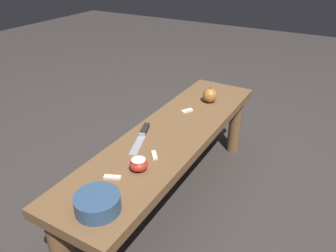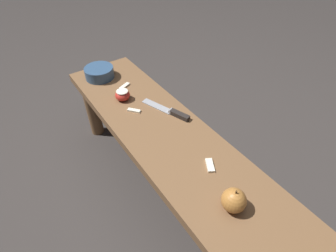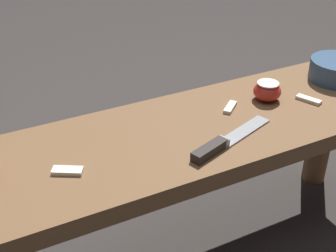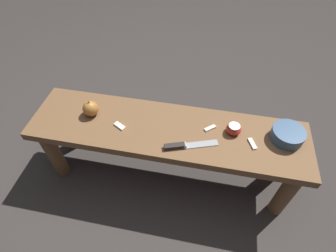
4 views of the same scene
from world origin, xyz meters
name	(u,v)px [view 2 (image 2 of 4)]	position (x,y,z in m)	size (l,w,h in m)	color
ground_plane	(167,191)	(0.00, 0.00, 0.00)	(8.00, 8.00, 0.00)	#383330
wooden_bench	(167,147)	(0.00, 0.00, 0.31)	(1.30, 0.33, 0.39)	brown
knife	(172,112)	(-0.09, 0.09, 0.40)	(0.23, 0.10, 0.02)	#9EA0A5
apple_whole	(234,200)	(0.37, -0.02, 0.43)	(0.07, 0.07, 0.08)	#B27233
apple_cut	(123,95)	(-0.30, -0.03, 0.41)	(0.07, 0.07, 0.05)	red
apple_slice_near_knife	(125,86)	(-0.38, 0.02, 0.39)	(0.04, 0.06, 0.01)	white
apple_slice_center	(134,110)	(-0.19, -0.04, 0.39)	(0.05, 0.05, 0.01)	white
apple_slice_near_bowl	(210,165)	(0.22, 0.03, 0.39)	(0.06, 0.05, 0.01)	white
bowl	(99,73)	(-0.53, -0.04, 0.42)	(0.14, 0.14, 0.05)	#335175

